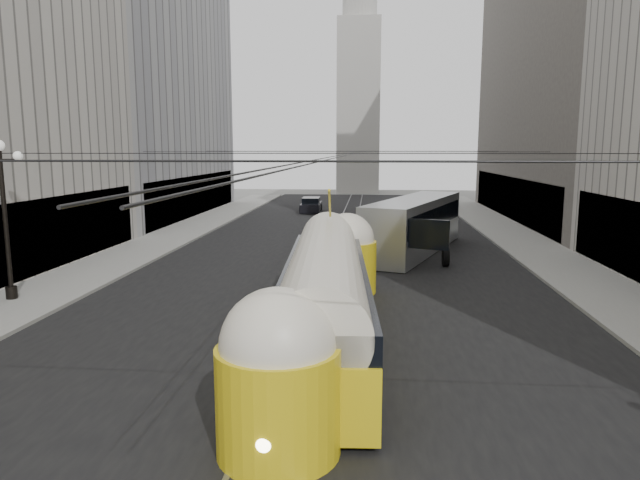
# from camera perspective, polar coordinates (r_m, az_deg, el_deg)

# --- Properties ---
(road) EXTENTS (20.00, 85.00, 0.02)m
(road) POSITION_cam_1_polar(r_m,az_deg,el_deg) (36.39, 2.04, -0.68)
(road) COLOR black
(road) RESTS_ON ground
(sidewalk_left) EXTENTS (4.00, 72.00, 0.15)m
(sidewalk_left) POSITION_cam_1_polar(r_m,az_deg,el_deg) (42.14, -14.21, 0.49)
(sidewalk_left) COLOR gray
(sidewalk_left) RESTS_ON ground
(sidewalk_right) EXTENTS (4.00, 72.00, 0.15)m
(sidewalk_right) POSITION_cam_1_polar(r_m,az_deg,el_deg) (41.04, 19.29, 0.03)
(sidewalk_right) COLOR gray
(sidewalk_right) RESTS_ON ground
(rail_left) EXTENTS (0.12, 85.00, 0.04)m
(rail_left) POSITION_cam_1_polar(r_m,az_deg,el_deg) (36.44, 0.86, -0.67)
(rail_left) COLOR gray
(rail_left) RESTS_ON ground
(rail_right) EXTENTS (0.12, 85.00, 0.04)m
(rail_right) POSITION_cam_1_polar(r_m,az_deg,el_deg) (36.36, 3.22, -0.70)
(rail_right) COLOR gray
(rail_right) RESTS_ON ground
(building_left_far) EXTENTS (12.60, 28.60, 28.60)m
(building_left_far) POSITION_cam_1_polar(r_m,az_deg,el_deg) (56.38, -18.64, 16.92)
(building_left_far) COLOR #999999
(building_left_far) RESTS_ON ground
(building_right_far) EXTENTS (12.60, 32.60, 32.60)m
(building_right_far) POSITION_cam_1_polar(r_m,az_deg,el_deg) (55.35, 25.53, 18.78)
(building_right_far) COLOR #514C47
(building_right_far) RESTS_ON ground
(distant_tower) EXTENTS (6.00, 6.00, 31.36)m
(distant_tower) POSITION_cam_1_polar(r_m,az_deg,el_deg) (83.80, 3.91, 15.07)
(distant_tower) COLOR #B2AFA8
(distant_tower) RESTS_ON ground
(lamppost_left_mid) EXTENTS (1.86, 0.44, 6.37)m
(lamppost_left_mid) POSITION_cam_1_polar(r_m,az_deg,el_deg) (25.89, -29.02, 2.59)
(lamppost_left_mid) COLOR black
(lamppost_left_mid) RESTS_ON sidewalk_left
(catenary) EXTENTS (25.00, 72.00, 0.23)m
(catenary) POSITION_cam_1_polar(r_m,az_deg,el_deg) (34.85, 2.20, 8.61)
(catenary) COLOR black
(catenary) RESTS_ON ground
(streetcar) EXTENTS (3.37, 16.03, 3.51)m
(streetcar) POSITION_cam_1_polar(r_m,az_deg,el_deg) (18.07, 0.50, -5.15)
(streetcar) COLOR yellow
(streetcar) RESTS_ON ground
(city_bus) EXTENTS (6.83, 13.24, 3.24)m
(city_bus) POSITION_cam_1_polar(r_m,az_deg,el_deg) (34.78, 9.47, 1.71)
(city_bus) COLOR #AAADAF
(city_bus) RESTS_ON ground
(sedan_white_far) EXTENTS (3.00, 4.88, 1.44)m
(sedan_white_far) POSITION_cam_1_polar(r_m,az_deg,el_deg) (44.40, 5.18, 1.90)
(sedan_white_far) COLOR silver
(sedan_white_far) RESTS_ON ground
(sedan_dark_far) EXTENTS (2.03, 4.64, 1.45)m
(sedan_dark_far) POSITION_cam_1_polar(r_m,az_deg,el_deg) (56.58, -0.90, 3.48)
(sedan_dark_far) COLOR black
(sedan_dark_far) RESTS_ON ground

